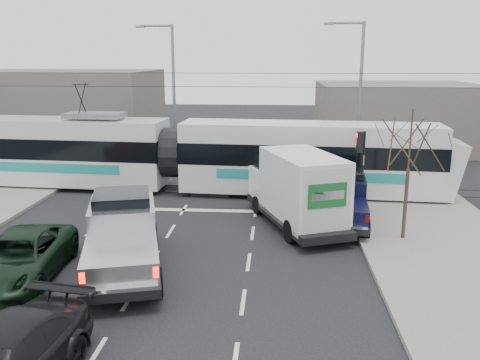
# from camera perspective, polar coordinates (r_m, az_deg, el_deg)

# --- Properties ---
(ground) EXTENTS (120.00, 120.00, 0.00)m
(ground) POSITION_cam_1_polar(r_m,az_deg,el_deg) (18.24, -4.43, -9.01)
(ground) COLOR black
(ground) RESTS_ON ground
(sidewalk_right) EXTENTS (6.00, 60.00, 0.15)m
(sidewalk_right) POSITION_cam_1_polar(r_m,az_deg,el_deg) (19.14, 23.64, -8.82)
(sidewalk_right) COLOR gray
(sidewalk_right) RESTS_ON ground
(rails) EXTENTS (60.00, 1.60, 0.03)m
(rails) POSITION_cam_1_polar(r_m,az_deg,el_deg) (27.66, -1.42, -1.01)
(rails) COLOR #33302D
(rails) RESTS_ON ground
(building_left) EXTENTS (14.00, 10.00, 6.00)m
(building_left) POSITION_cam_1_polar(r_m,az_deg,el_deg) (42.23, -19.25, 7.46)
(building_left) COLOR slate
(building_left) RESTS_ON ground
(building_right) EXTENTS (12.00, 10.00, 5.00)m
(building_right) POSITION_cam_1_polar(r_m,az_deg,el_deg) (41.96, 17.14, 6.89)
(building_right) COLOR slate
(building_right) RESTS_ON ground
(bare_tree) EXTENTS (2.40, 2.40, 5.00)m
(bare_tree) POSITION_cam_1_polar(r_m,az_deg,el_deg) (20.05, 18.55, 3.69)
(bare_tree) COLOR #47382B
(bare_tree) RESTS_ON ground
(traffic_signal) EXTENTS (0.44, 0.44, 3.60)m
(traffic_signal) POSITION_cam_1_polar(r_m,az_deg,el_deg) (23.85, 13.41, 2.96)
(traffic_signal) COLOR black
(traffic_signal) RESTS_ON ground
(street_lamp_near) EXTENTS (2.38, 0.25, 9.00)m
(street_lamp_near) POSITION_cam_1_polar(r_m,az_deg,el_deg) (31.06, 13.02, 9.81)
(street_lamp_near) COLOR slate
(street_lamp_near) RESTS_ON ground
(street_lamp_far) EXTENTS (2.38, 0.25, 9.00)m
(street_lamp_far) POSITION_cam_1_polar(r_m,az_deg,el_deg) (33.38, -7.76, 10.28)
(street_lamp_far) COLOR slate
(street_lamp_far) RESTS_ON ground
(catenary) EXTENTS (60.00, 0.20, 7.00)m
(catenary) POSITION_cam_1_polar(r_m,az_deg,el_deg) (26.94, -1.47, 6.98)
(catenary) COLOR black
(catenary) RESTS_ON ground
(tram) EXTENTS (27.54, 4.67, 5.60)m
(tram) POSITION_cam_1_polar(r_m,az_deg,el_deg) (27.23, -7.52, 2.90)
(tram) COLOR silver
(tram) RESTS_ON ground
(silver_pickup) EXTENTS (3.90, 6.94, 2.39)m
(silver_pickup) POSITION_cam_1_polar(r_m,az_deg,el_deg) (17.79, -13.05, -5.85)
(silver_pickup) COLOR black
(silver_pickup) RESTS_ON ground
(box_truck) EXTENTS (4.39, 6.82, 3.23)m
(box_truck) POSITION_cam_1_polar(r_m,az_deg,el_deg) (21.34, 6.42, -1.14)
(box_truck) COLOR black
(box_truck) RESTS_ON ground
(navy_pickup) EXTENTS (2.45, 5.33, 2.17)m
(navy_pickup) POSITION_cam_1_polar(r_m,az_deg,el_deg) (22.33, 11.53, -2.06)
(navy_pickup) COLOR black
(navy_pickup) RESTS_ON ground
(green_car) EXTENTS (2.93, 5.58, 1.50)m
(green_car) POSITION_cam_1_polar(r_m,az_deg,el_deg) (17.95, -23.59, -7.99)
(green_car) COLOR black
(green_car) RESTS_ON ground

